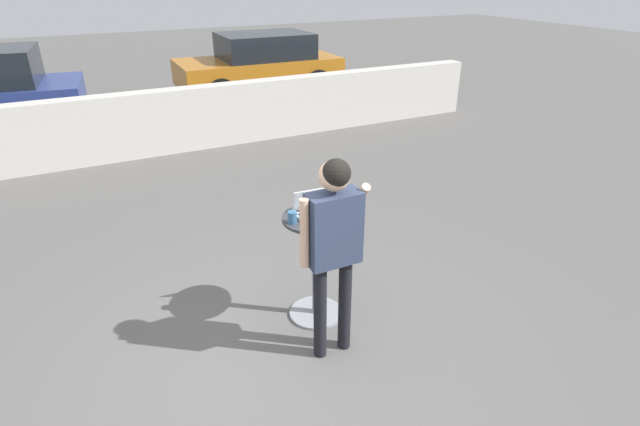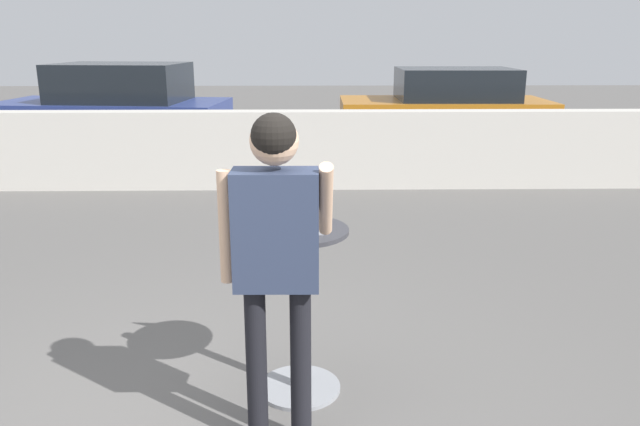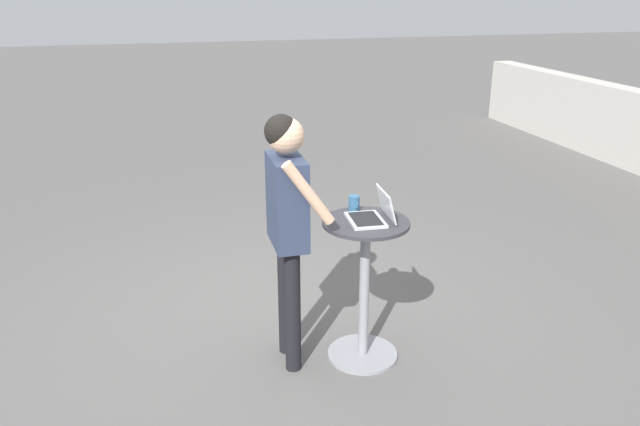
% 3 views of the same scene
% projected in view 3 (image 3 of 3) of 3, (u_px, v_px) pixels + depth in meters
% --- Properties ---
extents(ground_plane, '(50.00, 50.00, 0.00)m').
position_uv_depth(ground_plane, '(282.00, 324.00, 4.94)').
color(ground_plane, '#5B5956').
extents(cafe_table, '(0.59, 0.59, 1.05)m').
position_uv_depth(cafe_table, '(364.00, 284.00, 4.33)').
color(cafe_table, gray).
rests_on(cafe_table, ground_plane).
extents(laptop, '(0.33, 0.30, 0.21)m').
position_uv_depth(laptop, '(372.00, 214.00, 4.16)').
color(laptop, silver).
rests_on(laptop, cafe_table).
extents(coffee_mug, '(0.12, 0.08, 0.11)m').
position_uv_depth(coffee_mug, '(354.00, 203.00, 4.35)').
color(coffee_mug, '#336084').
rests_on(coffee_mug, cafe_table).
extents(standing_person, '(0.56, 0.39, 1.78)m').
position_uv_depth(standing_person, '(287.00, 209.00, 4.09)').
color(standing_person, black).
rests_on(standing_person, ground_plane).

